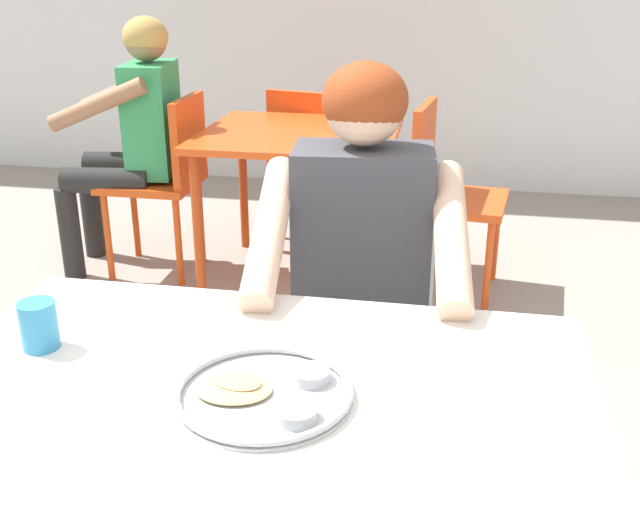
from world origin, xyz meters
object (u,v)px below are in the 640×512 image
at_px(chair_red_left, 167,172).
at_px(patron_background, 133,124).
at_px(table_foreground, 254,425).
at_px(table_background_red, 299,150).
at_px(chair_red_right, 444,185).
at_px(chair_red_far, 314,151).
at_px(chair_foreground, 363,316).
at_px(diner_foreground, 360,272).
at_px(thali_tray, 265,392).
at_px(drinking_cup, 39,324).

height_order(chair_red_left, patron_background, patron_background).
relative_size(table_foreground, table_background_red, 1.35).
bearing_deg(chair_red_right, table_background_red, -179.70).
relative_size(table_foreground, chair_red_far, 1.44).
xyz_separation_m(chair_foreground, table_background_red, (-0.48, 1.39, 0.13)).
relative_size(diner_foreground, patron_background, 1.01).
relative_size(table_foreground, thali_tray, 3.92).
bearing_deg(patron_background, chair_foreground, -47.39).
bearing_deg(chair_red_right, patron_background, -179.41).
bearing_deg(thali_tray, chair_red_right, 83.58).
relative_size(diner_foreground, chair_red_right, 1.43).
bearing_deg(thali_tray, table_background_red, 100.49).
bearing_deg(thali_tray, drinking_cup, 168.31).
height_order(diner_foreground, patron_background, diner_foreground).
xyz_separation_m(diner_foreground, chair_red_left, (-1.12, 1.57, -0.23)).
xyz_separation_m(drinking_cup, chair_foreground, (0.53, 0.74, -0.30)).
xyz_separation_m(chair_red_left, patron_background, (-0.16, 0.02, 0.22)).
distance_m(table_background_red, chair_red_right, 0.68).
bearing_deg(patron_background, chair_red_left, -8.24).
xyz_separation_m(thali_tray, diner_foreground, (0.08, 0.62, -0.03)).
bearing_deg(thali_tray, table_foreground, 133.41).
height_order(diner_foreground, chair_red_right, diner_foreground).
distance_m(chair_foreground, patron_background, 1.88).
bearing_deg(table_background_red, drinking_cup, -91.36).
distance_m(diner_foreground, chair_red_right, 1.64).
height_order(chair_foreground, patron_background, patron_background).
xyz_separation_m(chair_red_left, chair_red_right, (1.30, 0.04, -0.01)).
bearing_deg(chair_red_left, table_background_red, 3.07).
bearing_deg(table_background_red, patron_background, -179.17).
height_order(table_foreground, chair_red_right, chair_red_right).
height_order(thali_tray, diner_foreground, diner_foreground).
height_order(chair_foreground, diner_foreground, diner_foreground).
xyz_separation_m(table_background_red, chair_red_far, (-0.04, 0.57, -0.15)).
bearing_deg(table_background_red, chair_red_right, 0.30).
distance_m(table_background_red, patron_background, 0.80).
xyz_separation_m(drinking_cup, chair_red_far, (0.01, 2.70, -0.32)).
bearing_deg(chair_red_far, chair_red_left, -134.20).
bearing_deg(table_foreground, chair_red_right, 82.69).
bearing_deg(thali_tray, patron_background, 118.51).
bearing_deg(diner_foreground, chair_red_far, 103.74).
xyz_separation_m(chair_foreground, chair_red_far, (-0.52, 1.96, -0.02)).
relative_size(chair_red_left, patron_background, 0.71).
relative_size(drinking_cup, table_background_red, 0.11).
height_order(table_foreground, drinking_cup, drinking_cup).
bearing_deg(chair_red_right, diner_foreground, -96.11).
bearing_deg(chair_red_far, diner_foreground, -76.26).
height_order(drinking_cup, chair_red_right, chair_red_right).
relative_size(table_foreground, chair_red_right, 1.38).
bearing_deg(chair_red_right, chair_foreground, -97.69).
bearing_deg(chair_red_left, thali_tray, -64.47).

